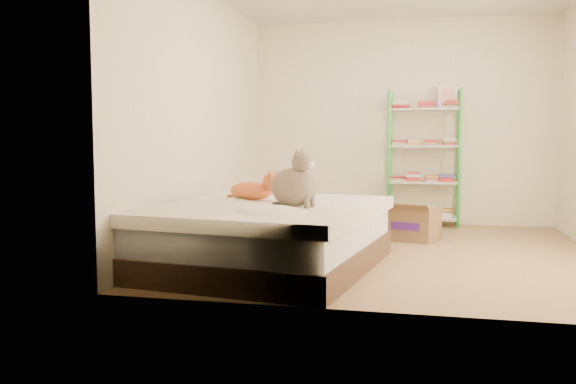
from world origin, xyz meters
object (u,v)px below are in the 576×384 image
(orange_cat, at_px, (251,188))
(white_bin, at_px, (272,208))
(grey_cat, at_px, (293,179))
(shelf_unit, at_px, (424,158))
(cardboard_box, at_px, (412,223))
(bed, at_px, (269,236))

(orange_cat, height_order, white_bin, orange_cat)
(grey_cat, height_order, shelf_unit, shelf_unit)
(shelf_unit, xyz_separation_m, cardboard_box, (-0.11, -1.13, -0.67))
(bed, distance_m, shelf_unit, 3.16)
(shelf_unit, bearing_deg, white_bin, -179.09)
(grey_cat, xyz_separation_m, cardboard_box, (0.91, 1.86, -0.58))
(orange_cat, xyz_separation_m, cardboard_box, (1.39, 1.41, -0.46))
(bed, distance_m, cardboard_box, 2.06)
(cardboard_box, bearing_deg, white_bin, 169.03)
(bed, height_order, grey_cat, grey_cat)
(bed, relative_size, orange_cat, 4.53)
(grey_cat, relative_size, cardboard_box, 0.71)
(orange_cat, relative_size, white_bin, 1.46)
(shelf_unit, bearing_deg, grey_cat, -108.69)
(cardboard_box, distance_m, white_bin, 2.15)
(grey_cat, bearing_deg, cardboard_box, -14.08)
(shelf_unit, distance_m, white_bin, 2.07)
(bed, relative_size, white_bin, 6.62)
(orange_cat, bearing_deg, bed, -30.07)
(grey_cat, height_order, white_bin, grey_cat)
(shelf_unit, bearing_deg, bed, -113.94)
(white_bin, bearing_deg, grey_cat, -72.41)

